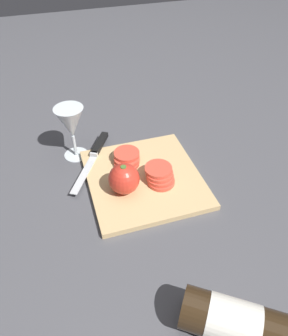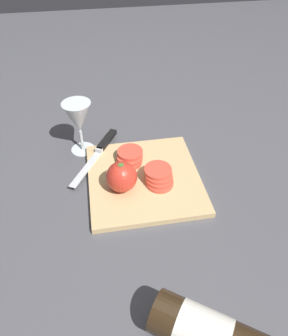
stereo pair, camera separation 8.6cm
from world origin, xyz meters
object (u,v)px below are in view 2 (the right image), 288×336
(knife, at_px, (103,145))
(tomato_slice_stack_near, at_px, (159,177))
(wine_glass, at_px, (78,119))
(whole_tomato, at_px, (122,177))
(tomato_slice_stack_far, at_px, (130,157))

(knife, bearing_deg, tomato_slice_stack_near, 68.03)
(wine_glass, xyz_separation_m, whole_tomato, (0.20, 0.10, -0.05))
(whole_tomato, bearing_deg, tomato_slice_stack_far, 161.55)
(whole_tomato, relative_size, tomato_slice_stack_far, 0.96)
(wine_glass, distance_m, whole_tomato, 0.23)
(tomato_slice_stack_near, height_order, tomato_slice_stack_far, tomato_slice_stack_near)
(whole_tomato, bearing_deg, tomato_slice_stack_near, 93.81)
(wine_glass, bearing_deg, whole_tomato, 25.81)
(knife, bearing_deg, whole_tomato, 41.86)
(whole_tomato, height_order, tomato_slice_stack_far, whole_tomato)
(wine_glass, bearing_deg, tomato_slice_stack_far, 53.34)
(whole_tomato, relative_size, tomato_slice_stack_near, 0.89)
(whole_tomato, distance_m, tomato_slice_stack_far, 0.11)
(wine_glass, xyz_separation_m, tomato_slice_stack_far, (0.10, 0.13, -0.08))
(tomato_slice_stack_far, bearing_deg, wine_glass, -126.66)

